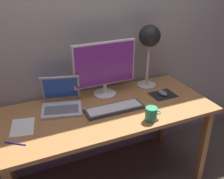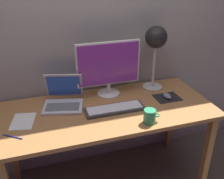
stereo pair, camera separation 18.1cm
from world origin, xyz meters
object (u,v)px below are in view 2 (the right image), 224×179
Objects in this scene: monitor at (108,66)px; coffee_mug at (150,116)px; keyboard_main at (115,109)px; desk_lamp at (156,42)px; laptop at (64,97)px; mouse at (167,96)px; pen at (13,137)px.

monitor reaches higher than coffee_mug.
monitor is 0.35m from keyboard_main.
desk_lamp is (0.40, 0.01, 0.16)m from monitor.
monitor is at bearing 106.64° from coffee_mug.
keyboard_main is at bearing -31.39° from laptop.
keyboard_main is 3.76× the size of coffee_mug.
mouse is at bearing -10.88° from laptop.
monitor reaches higher than laptop.
laptop is at bearing -172.68° from monitor.
desk_lamp is 1.27m from pen.
mouse is (0.43, -0.20, -0.23)m from monitor.
laptop is 2.97× the size of coffee_mug.
desk_lamp reaches higher than laptop.
monitor is at bearing 83.01° from keyboard_main.
laptop is 3.63× the size of mouse.
desk_lamp is 0.44m from mouse.
monitor is at bearing -179.10° from desk_lamp.
coffee_mug reaches higher than mouse.
coffee_mug is (-0.26, -0.49, -0.36)m from desk_lamp.
mouse is at bearing 44.40° from coffee_mug.
laptop is 0.50m from pen.
keyboard_main is 0.82× the size of desk_lamp.
mouse is (0.46, 0.05, 0.01)m from keyboard_main.
coffee_mug is (-0.29, -0.28, 0.03)m from mouse.
mouse is 0.40m from coffee_mug.
monitor is 0.53m from mouse.
pen is (-1.14, -0.38, -0.40)m from desk_lamp.
pen is (-0.71, -0.12, -0.01)m from keyboard_main.
monitor is at bearing 26.75° from pen.
coffee_mug is at bearing -135.60° from mouse.
coffee_mug is at bearing -40.05° from laptop.
monitor reaches higher than mouse.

